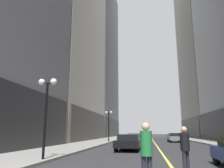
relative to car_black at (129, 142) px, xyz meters
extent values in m
plane|color=#2D2D30|center=(2.55, 19.59, -0.72)|extent=(200.00, 200.00, 0.00)
cube|color=gray|center=(-5.70, 19.59, -0.65)|extent=(4.50, 78.00, 0.15)
cube|color=gray|center=(10.80, 19.59, -0.65)|extent=(4.50, 78.00, 0.15)
cube|color=#E5D64C|center=(2.55, 19.59, -0.72)|extent=(0.16, 70.00, 0.01)
cube|color=#2C2C2E|center=(-8.05, -4.41, 1.78)|extent=(0.50, 20.90, 5.00)
cube|color=#B7AD99|center=(-13.46, 19.09, 23.83)|extent=(11.02, 24.00, 49.11)
cube|color=#403C35|center=(-8.05, 19.09, 1.78)|extent=(0.50, 22.80, 5.00)
cube|color=gray|center=(-15.92, 44.59, 23.99)|extent=(15.95, 26.00, 49.43)
cube|color=#2C2C2E|center=(-8.05, 44.59, 1.78)|extent=(0.50, 24.70, 5.00)
cube|color=#2C2C2E|center=(13.15, 19.09, 1.78)|extent=(0.50, 22.80, 5.00)
cube|color=#A8A399|center=(19.24, 44.59, 26.17)|extent=(12.39, 26.00, 53.78)
cube|color=#3A3935|center=(13.15, 44.59, 1.78)|extent=(0.50, 24.70, 5.00)
cylinder|color=black|center=(4.74, -7.44, -0.40)|extent=(0.25, 0.65, 0.64)
cube|color=black|center=(0.00, -0.07, -0.13)|extent=(2.00, 4.72, 0.55)
cube|color=black|center=(0.00, 0.16, 0.35)|extent=(1.73, 2.66, 0.50)
cylinder|color=black|center=(0.78, -1.72, -0.40)|extent=(0.24, 0.65, 0.64)
cylinder|color=black|center=(-0.87, -1.68, -0.40)|extent=(0.24, 0.65, 0.64)
cylinder|color=black|center=(0.86, 1.55, -0.40)|extent=(0.24, 0.65, 0.64)
cylinder|color=black|center=(-0.79, 1.59, -0.40)|extent=(0.24, 0.65, 0.64)
cube|color=yellow|center=(0.13, 7.79, -0.13)|extent=(1.98, 4.62, 0.55)
cube|color=black|center=(0.14, 8.02, 0.35)|extent=(1.67, 2.61, 0.50)
cylinder|color=black|center=(0.82, 6.17, -0.40)|extent=(0.25, 0.65, 0.64)
cylinder|color=black|center=(-0.71, 6.24, -0.40)|extent=(0.25, 0.65, 0.64)
cylinder|color=black|center=(0.97, 9.34, -0.40)|extent=(0.25, 0.65, 0.64)
cylinder|color=black|center=(-0.56, 9.41, -0.40)|extent=(0.25, 0.65, 0.64)
cube|color=slate|center=(5.58, 15.52, -0.13)|extent=(1.92, 4.12, 0.55)
cube|color=black|center=(5.58, 15.31, 0.35)|extent=(1.66, 2.32, 0.50)
cylinder|color=black|center=(4.75, 16.93, -0.40)|extent=(0.23, 0.64, 0.64)
cylinder|color=black|center=(6.35, 16.96, -0.40)|extent=(0.23, 0.64, 0.64)
cylinder|color=black|center=(4.81, 14.07, -0.40)|extent=(0.23, 0.64, 0.64)
cylinder|color=black|center=(6.41, 14.10, -0.40)|extent=(0.23, 0.64, 0.64)
cylinder|color=black|center=(2.85, -10.21, -0.30)|extent=(0.14, 0.14, 0.84)
cylinder|color=black|center=(2.98, -10.11, -0.30)|extent=(0.14, 0.14, 0.84)
cylinder|color=black|center=(2.91, -10.16, 0.46)|extent=(0.48, 0.48, 0.67)
sphere|color=tan|center=(2.91, -10.16, 0.90)|extent=(0.23, 0.23, 0.23)
cylinder|color=#1E6633|center=(1.48, -12.53, 0.50)|extent=(0.40, 0.40, 0.69)
sphere|color=tan|center=(1.48, -12.53, 0.97)|extent=(0.24, 0.24, 0.24)
cylinder|color=black|center=(-3.85, -7.81, 1.38)|extent=(0.14, 0.14, 4.20)
cylinder|color=black|center=(-3.85, -7.81, 3.43)|extent=(0.80, 0.06, 0.06)
sphere|color=white|center=(-4.20, -7.81, 3.53)|extent=(0.36, 0.36, 0.36)
sphere|color=white|center=(-3.50, -7.81, 3.53)|extent=(0.36, 0.36, 0.36)
cylinder|color=black|center=(-3.85, 12.69, 1.38)|extent=(0.14, 0.14, 4.20)
cylinder|color=black|center=(-3.85, 12.69, 3.43)|extent=(0.80, 0.06, 0.06)
sphere|color=white|center=(-4.20, 12.69, 3.53)|extent=(0.36, 0.36, 0.36)
sphere|color=white|center=(-3.50, 12.69, 3.53)|extent=(0.36, 0.36, 0.36)
camera|label=1|loc=(1.50, -19.08, 0.83)|focal=35.39mm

